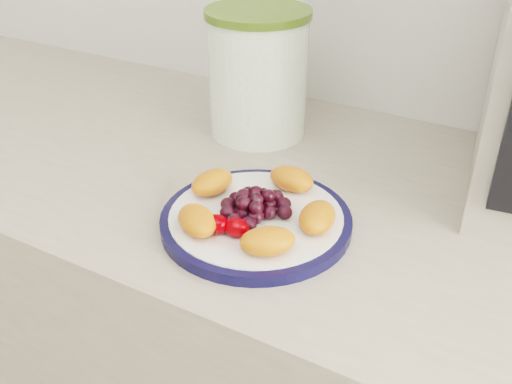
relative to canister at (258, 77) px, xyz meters
The scene contains 5 objects.
plate_rim 0.30m from the canister, 61.33° to the right, with size 0.24×0.24×0.01m, color #0C0D34.
plate_face 0.30m from the canister, 61.33° to the right, with size 0.22×0.22×0.02m, color white.
canister is the anchor object (origin of this frame).
canister_lid 0.10m from the canister, ahead, with size 0.17×0.17×0.01m, color #4D6820.
fruit_plate 0.30m from the canister, 61.67° to the right, with size 0.21×0.21×0.03m.
Camera 1 is at (0.19, 0.55, 1.31)m, focal length 40.00 mm.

